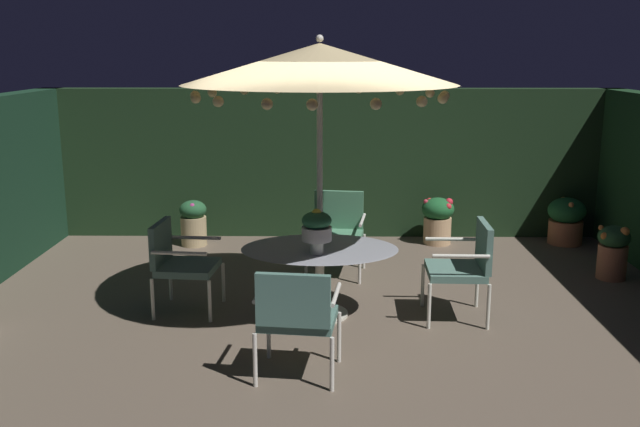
% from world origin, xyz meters
% --- Properties ---
extents(ground_plane, '(8.10, 6.53, 0.02)m').
position_xyz_m(ground_plane, '(0.00, 0.00, -0.01)').
color(ground_plane, brown).
extents(hedge_backdrop_rear, '(8.10, 0.30, 2.08)m').
position_xyz_m(hedge_backdrop_rear, '(0.00, 3.12, 1.04)').
color(hedge_backdrop_rear, black).
rests_on(hedge_backdrop_rear, ground_plane).
extents(patio_dining_table, '(1.55, 1.15, 0.71)m').
position_xyz_m(patio_dining_table, '(-0.10, -0.12, 0.57)').
color(patio_dining_table, silver).
rests_on(patio_dining_table, ground_plane).
extents(patio_umbrella, '(2.59, 2.59, 2.74)m').
position_xyz_m(patio_umbrella, '(-0.10, -0.12, 2.47)').
color(patio_umbrella, silver).
rests_on(patio_umbrella, ground_plane).
extents(centerpiece_planter, '(0.29, 0.29, 0.44)m').
position_xyz_m(centerpiece_planter, '(-0.13, -0.33, 0.96)').
color(centerpiece_planter, beige).
rests_on(centerpiece_planter, patio_dining_table).
extents(patio_chair_north, '(0.65, 0.66, 0.92)m').
position_xyz_m(patio_chair_north, '(-1.53, 0.01, 0.54)').
color(patio_chair_north, silver).
rests_on(patio_chair_north, ground_plane).
extents(patio_chair_northeast, '(0.70, 0.64, 0.94)m').
position_xyz_m(patio_chair_northeast, '(-0.27, -1.53, 0.56)').
color(patio_chair_northeast, silver).
rests_on(patio_chair_northeast, ground_plane).
extents(patio_chair_east, '(0.61, 0.66, 0.97)m').
position_xyz_m(patio_chair_east, '(1.33, -0.16, 0.57)').
color(patio_chair_east, silver).
rests_on(patio_chair_east, ground_plane).
extents(patio_chair_southeast, '(0.73, 0.71, 0.96)m').
position_xyz_m(patio_chair_southeast, '(0.09, 1.31, 0.55)').
color(patio_chair_southeast, silver).
rests_on(patio_chair_southeast, ground_plane).
extents(potted_plant_right_near, '(0.36, 0.36, 0.62)m').
position_xyz_m(potted_plant_right_near, '(-1.85, 2.49, 0.33)').
color(potted_plant_right_near, tan).
rests_on(potted_plant_right_near, ground_plane).
extents(potted_plant_front_corner, '(0.44, 0.44, 0.64)m').
position_xyz_m(potted_plant_front_corner, '(1.48, 2.61, 0.35)').
color(potted_plant_front_corner, tan).
rests_on(potted_plant_front_corner, ground_plane).
extents(potted_plant_left_far, '(0.37, 0.36, 0.64)m').
position_xyz_m(potted_plant_left_far, '(3.28, 1.10, 0.34)').
color(potted_plant_left_far, '#A15D41').
rests_on(potted_plant_left_far, ground_plane).
extents(potted_plant_back_right, '(0.51, 0.51, 0.64)m').
position_xyz_m(potted_plant_back_right, '(3.24, 2.63, 0.34)').
color(potted_plant_back_right, '#B16341').
rests_on(potted_plant_back_right, ground_plane).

